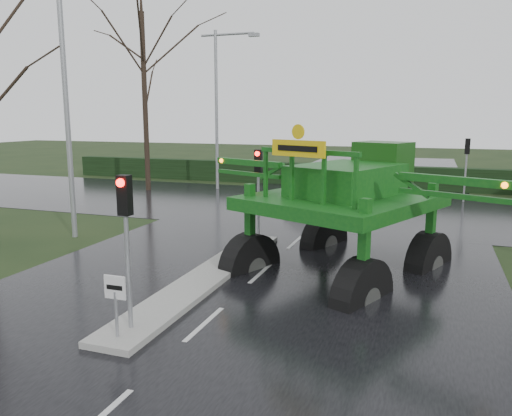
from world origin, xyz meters
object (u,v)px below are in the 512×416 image
(traffic_signal_far, at_px, (467,156))
(traffic_signal_near, at_px, (126,219))
(white_sedan, at_px, (320,210))
(street_light_left_far, at_px, (221,96))
(street_light_left_near, at_px, (71,82))
(traffic_signal_mid, at_px, (258,175))
(crop_sprayer, at_px, (256,184))
(keep_left_sign, at_px, (115,296))

(traffic_signal_far, bearing_deg, traffic_signal_near, 69.64)
(traffic_signal_near, bearing_deg, white_sedan, 87.31)
(traffic_signal_near, distance_m, white_sedan, 16.13)
(traffic_signal_near, bearing_deg, street_light_left_far, 108.17)
(traffic_signal_near, distance_m, street_light_left_near, 10.40)
(traffic_signal_mid, bearing_deg, white_sedan, 84.24)
(traffic_signal_near, bearing_deg, crop_sprayer, 80.92)
(traffic_signal_mid, xyz_separation_m, white_sedan, (0.75, 7.40, -2.59))
(keep_left_sign, distance_m, traffic_signal_near, 1.61)
(traffic_signal_near, xyz_separation_m, traffic_signal_far, (7.80, 21.02, 0.00))
(street_light_left_near, height_order, white_sedan, street_light_left_near)
(street_light_left_far, height_order, white_sedan, street_light_left_far)
(white_sedan, bearing_deg, keep_left_sign, -159.86)
(street_light_left_far, xyz_separation_m, crop_sprayer, (7.80, -15.35, -3.32))
(traffic_signal_mid, bearing_deg, keep_left_sign, -90.00)
(street_light_left_near, relative_size, street_light_left_far, 1.00)
(street_light_left_far, bearing_deg, traffic_signal_mid, -61.14)
(keep_left_sign, xyz_separation_m, street_light_left_far, (-6.89, 21.50, 4.93))
(traffic_signal_far, bearing_deg, keep_left_sign, 70.07)
(street_light_left_near, xyz_separation_m, white_sedan, (7.64, 8.90, -5.99))
(traffic_signal_near, relative_size, crop_sprayer, 0.38)
(traffic_signal_near, distance_m, crop_sprayer, 5.73)
(traffic_signal_mid, distance_m, white_sedan, 7.88)
(keep_left_sign, relative_size, white_sedan, 0.36)
(keep_left_sign, bearing_deg, traffic_signal_far, 70.07)
(keep_left_sign, xyz_separation_m, traffic_signal_mid, (0.00, 8.99, 1.53))
(traffic_signal_near, height_order, traffic_signal_mid, same)
(traffic_signal_far, xyz_separation_m, crop_sprayer, (-6.90, -15.36, 0.08))
(street_light_left_far, distance_m, white_sedan, 10.97)
(keep_left_sign, height_order, traffic_signal_near, traffic_signal_near)
(street_light_left_far, height_order, crop_sprayer, street_light_left_far)
(crop_sprayer, bearing_deg, traffic_signal_near, -75.78)
(crop_sprayer, xyz_separation_m, white_sedan, (-0.16, 10.25, -2.67))
(traffic_signal_mid, distance_m, traffic_signal_far, 14.75)
(street_light_left_far, relative_size, white_sedan, 2.66)
(street_light_left_near, bearing_deg, street_light_left_far, 90.00)
(traffic_signal_near, relative_size, street_light_left_far, 0.35)
(keep_left_sign, distance_m, street_light_left_near, 11.32)
(keep_left_sign, bearing_deg, crop_sprayer, 81.64)
(street_light_left_far, distance_m, crop_sprayer, 17.54)
(keep_left_sign, distance_m, crop_sprayer, 6.42)
(traffic_signal_far, distance_m, street_light_left_near, 20.58)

